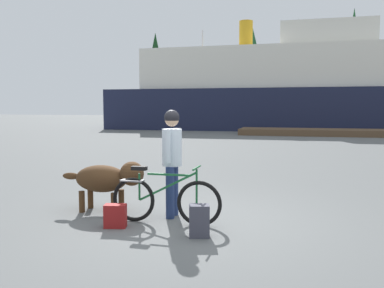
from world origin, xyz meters
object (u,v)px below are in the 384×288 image
Objects in this scene: person_cyclist at (172,153)px; backpack at (199,221)px; bicycle at (165,199)px; handbag_pannier at (115,216)px; sailboat_moored at (202,121)px; ferry_boat at (289,91)px; dog at (107,179)px.

backpack is (0.68, -0.92, -0.83)m from person_cyclist.
bicycle reaches higher than handbag_pannier.
handbag_pannier is at bearing -128.56° from person_cyclist.
sailboat_moored reaches higher than handbag_pannier.
sailboat_moored reaches higher than bicycle.
handbag_pannier is (-0.65, -0.38, -0.20)m from bicycle.
ferry_boat is at bearing 89.06° from backpack.
ferry_boat is at bearing 85.25° from dog.
dog is (-1.18, 0.46, 0.20)m from bicycle.
bicycle is at bearing 30.20° from handbag_pannier.
backpack is at bearing -76.90° from sailboat_moored.
dog is at bearing 158.91° from bicycle.
handbag_pannier is at bearing -79.13° from sailboat_moored.
person_cyclist is 31.73m from sailboat_moored.
ferry_boat is at bearing 86.44° from handbag_pannier.
person_cyclist reaches higher than handbag_pannier.
person_cyclist is 3.90× the size of backpack.
sailboat_moored reaches higher than backpack.
dog is 4.34× the size of handbag_pannier.
handbag_pannier is (-1.32, 0.11, -0.05)m from backpack.
handbag_pannier is 32.39m from sailboat_moored.
ferry_boat is (1.79, 28.81, 2.93)m from handbag_pannier.
dog is 0.17× the size of sailboat_moored.
sailboat_moored is at bearing 159.27° from ferry_boat.
person_cyclist is at bearing -1.70° from dog.
ferry_boat is at bearing 87.64° from person_cyclist.
dog is 28.19m from ferry_boat.
handbag_pannier is (0.53, -0.84, -0.40)m from dog.
dog reaches higher than backpack.
bicycle is 0.84m from backpack.
bicycle is 1.00× the size of person_cyclist.
dog is 2.11m from backpack.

